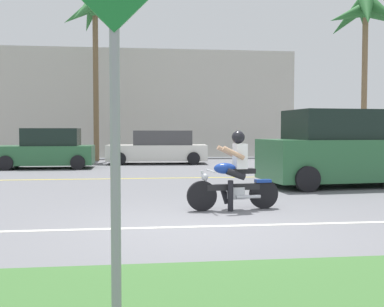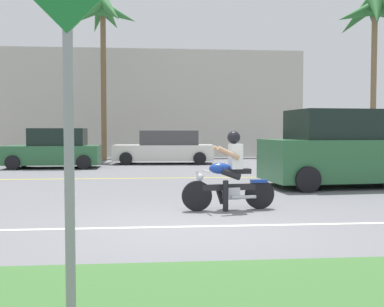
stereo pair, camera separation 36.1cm
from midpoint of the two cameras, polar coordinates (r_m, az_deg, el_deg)
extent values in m
cube|color=slate|center=(10.47, -0.27, -5.59)|extent=(56.00, 30.00, 0.04)
cube|color=silver|center=(7.49, 1.78, -8.80)|extent=(50.40, 0.12, 0.01)
cube|color=yellow|center=(14.93, -1.77, -2.97)|extent=(50.40, 0.12, 0.01)
cylinder|color=black|center=(8.86, 1.77, -5.16)|extent=(0.57, 0.14, 0.57)
cylinder|color=black|center=(9.21, 9.28, -4.89)|extent=(0.57, 0.14, 0.57)
cylinder|color=#B7BAC1|center=(8.85, 2.37, -3.64)|extent=(0.26, 0.07, 0.49)
cube|color=black|center=(9.00, 5.60, -4.07)|extent=(1.04, 0.20, 0.11)
cube|color=#B7BAC1|center=(9.02, 5.89, -4.78)|extent=(0.32, 0.22, 0.23)
ellipsoid|color=navy|center=(8.91, 4.56, -1.81)|extent=(0.42, 0.23, 0.21)
cube|color=black|center=(9.02, 6.77, -2.13)|extent=(0.47, 0.25, 0.09)
cube|color=navy|center=(9.17, 9.19, -3.31)|extent=(0.32, 0.18, 0.06)
cylinder|color=#B7BAC1|center=(8.85, 2.85, -2.12)|extent=(0.09, 0.59, 0.03)
sphere|color=#B7BAC1|center=(8.83, 2.13, -2.86)|extent=(0.13, 0.13, 0.13)
cylinder|color=#B7BAC1|center=(8.99, 7.43, -5.25)|extent=(0.48, 0.11, 0.07)
cube|color=white|center=(8.98, 6.43, -0.33)|extent=(0.24, 0.32, 0.47)
sphere|color=black|center=(8.96, 6.21, 1.96)|extent=(0.25, 0.25, 0.25)
cylinder|color=black|center=(9.06, 5.56, -2.40)|extent=(0.39, 0.16, 0.24)
cylinder|color=black|center=(8.88, 5.90, -2.51)|extent=(0.39, 0.16, 0.24)
cylinder|color=black|center=(8.86, 5.25, -5.13)|extent=(0.11, 0.11, 0.58)
cylinder|color=black|center=(9.09, 4.59, -5.14)|extent=(0.20, 0.12, 0.32)
cylinder|color=tan|center=(9.11, 4.94, 0.17)|extent=(0.43, 0.13, 0.27)
cylinder|color=tan|center=(8.74, 5.62, 0.05)|extent=(0.43, 0.13, 0.27)
cube|color=#2D663D|center=(13.48, 19.10, -0.69)|extent=(4.67, 2.41, 1.09)
cube|color=black|center=(13.50, 19.50, 3.30)|extent=(3.39, 2.02, 0.79)
cylinder|color=black|center=(15.21, 22.54, -1.89)|extent=(0.66, 0.28, 0.64)
cylinder|color=black|center=(13.72, 11.07, -2.21)|extent=(0.66, 0.28, 0.64)
cylinder|color=black|center=(11.88, 14.62, -3.03)|extent=(0.66, 0.28, 0.64)
cube|color=#2D663D|center=(19.64, -15.99, -0.16)|extent=(3.71, 1.65, 0.75)
cube|color=black|center=(19.58, -15.38, 1.95)|extent=(2.15, 1.42, 0.69)
cylinder|color=black|center=(20.25, -11.84, -0.72)|extent=(0.56, 0.18, 0.56)
cylinder|color=black|center=(20.74, -19.16, -0.74)|extent=(0.56, 0.18, 0.56)
cylinder|color=black|center=(18.63, -12.44, -1.03)|extent=(0.56, 0.18, 0.56)
cylinder|color=black|center=(19.16, -20.36, -1.04)|extent=(0.56, 0.18, 0.56)
cube|color=white|center=(21.36, -3.01, 0.12)|extent=(4.54, 1.83, 0.70)
cube|color=#444346|center=(21.33, -2.29, 1.92)|extent=(2.65, 1.51, 0.65)
cylinder|color=black|center=(22.21, 1.16, -0.35)|extent=(0.57, 0.21, 0.56)
cylinder|color=black|center=(22.24, -7.12, -0.37)|extent=(0.57, 0.21, 0.56)
cylinder|color=black|center=(20.61, 1.43, -0.60)|extent=(0.57, 0.21, 0.56)
cylinder|color=black|center=(20.65, -7.49, -0.62)|extent=(0.57, 0.21, 0.56)
cylinder|color=brown|center=(25.15, 21.48, 7.62)|extent=(0.28, 0.28, 7.40)
sphere|color=#28662D|center=(25.73, 21.63, 15.85)|extent=(0.72, 0.72, 0.72)
cone|color=#28662D|center=(26.62, 21.61, 14.87)|extent=(1.70, 2.37, 1.44)
cone|color=#28662D|center=(26.13, 19.69, 15.14)|extent=(1.88, 2.21, 1.89)
cone|color=#28662D|center=(25.16, 19.76, 15.63)|extent=(2.35, 1.08, 1.44)
cone|color=#28662D|center=(24.75, 21.78, 15.81)|extent=(1.52, 2.22, 2.01)
cylinder|color=brown|center=(23.97, -10.21, 8.04)|extent=(0.27, 0.27, 7.41)
sphere|color=#337538|center=(24.58, -10.29, 16.67)|extent=(0.69, 0.69, 0.69)
cone|color=#337538|center=(24.47, -8.37, 16.27)|extent=(1.87, 0.66, 1.25)
cone|color=#337538|center=(25.22, -9.42, 15.86)|extent=(1.30, 1.96, 1.30)
cone|color=#337538|center=(25.27, -10.88, 15.82)|extent=(1.26, 1.81, 1.68)
cone|color=#337538|center=(24.74, -12.13, 16.09)|extent=(1.92, 0.93, 1.42)
cone|color=#337538|center=(23.97, -11.62, 16.53)|extent=(1.58, 1.80, 1.57)
cone|color=#337538|center=(23.88, -9.30, 16.61)|extent=(1.55, 1.83, 1.54)
cylinder|color=gray|center=(2.87, -11.06, -6.11)|extent=(0.06, 0.06, 2.15)
cube|color=#BCB7AD|center=(28.36, -4.92, 5.85)|extent=(17.59, 4.00, 6.02)
camera|label=1|loc=(0.18, -89.13, 0.04)|focal=44.13mm
camera|label=2|loc=(0.18, 90.87, -0.04)|focal=44.13mm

